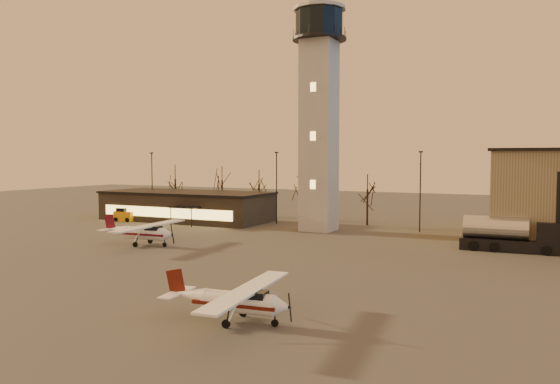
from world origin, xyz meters
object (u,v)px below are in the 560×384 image
at_px(terminal, 186,206).
at_px(cessna_rear, 146,235).
at_px(control_tower, 319,102).
at_px(cessna_front, 241,306).
at_px(fuel_truck, 509,237).
at_px(service_cart, 125,216).

distance_m(terminal, cessna_rear, 23.47).
height_order(control_tower, cessna_front, control_tower).
distance_m(terminal, fuel_truck, 45.60).
bearing_deg(fuel_truck, terminal, 168.21).
bearing_deg(fuel_truck, control_tower, 163.60).
height_order(terminal, service_cart, terminal).
bearing_deg(terminal, service_cart, -145.96).
xyz_separation_m(control_tower, service_cart, (-29.37, -3.00, -15.58)).
bearing_deg(fuel_truck, cessna_front, -112.33).
distance_m(terminal, cessna_front, 51.93).
height_order(control_tower, service_cart, control_tower).
height_order(control_tower, fuel_truck, control_tower).
distance_m(fuel_truck, service_cart, 52.35).
height_order(fuel_truck, service_cart, fuel_truck).
distance_m(control_tower, cessna_front, 42.66).
bearing_deg(cessna_rear, cessna_front, -44.11).
bearing_deg(cessna_front, cessna_rear, 133.92).
height_order(control_tower, terminal, control_tower).
xyz_separation_m(cessna_front, fuel_truck, (12.16, 32.33, 0.39)).
bearing_deg(cessna_rear, service_cart, 133.10).
relative_size(control_tower, service_cart, 10.30).
relative_size(terminal, cessna_rear, 2.19).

